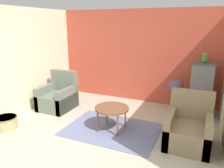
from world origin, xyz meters
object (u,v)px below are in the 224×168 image
(armchair_left, at_px, (58,97))
(wicker_basket, at_px, (6,122))
(parrot, at_px, (205,58))
(armchair_right, at_px, (188,130))
(coffee_table, at_px, (112,109))
(birdcage, at_px, (201,91))
(potted_plant, at_px, (176,91))

(armchair_left, bearing_deg, wicker_basket, -101.81)
(armchair_left, height_order, parrot, parrot)
(parrot, bearing_deg, armchair_right, -94.47)
(armchair_left, height_order, armchair_right, same)
(coffee_table, height_order, armchair_left, armchair_left)
(birdcage, height_order, parrot, parrot)
(coffee_table, height_order, armchair_right, armchair_right)
(armchair_right, xyz_separation_m, parrot, (0.11, 1.47, 1.09))
(armchair_left, height_order, wicker_basket, armchair_left)
(birdcage, bearing_deg, parrot, 90.00)
(wicker_basket, bearing_deg, armchair_right, 14.20)
(coffee_table, height_order, parrot, parrot)
(armchair_left, distance_m, parrot, 3.65)
(birdcage, bearing_deg, potted_plant, 174.50)
(armchair_left, xyz_separation_m, parrot, (3.34, 0.97, 1.09))
(armchair_right, height_order, wicker_basket, armchair_right)
(armchair_left, relative_size, potted_plant, 1.15)
(armchair_left, bearing_deg, coffee_table, -17.08)
(potted_plant, bearing_deg, armchair_left, -159.72)
(armchair_right, xyz_separation_m, potted_plant, (-0.45, 1.52, 0.24))
(potted_plant, height_order, wicker_basket, potted_plant)
(birdcage, height_order, wicker_basket, birdcage)
(potted_plant, bearing_deg, parrot, -5.29)
(coffee_table, relative_size, armchair_right, 0.74)
(coffee_table, bearing_deg, wicker_basket, -157.44)
(armchair_right, height_order, potted_plant, armchair_right)
(parrot, xyz_separation_m, wicker_basket, (-3.63, -2.36, -1.24))
(armchair_left, distance_m, wicker_basket, 1.42)
(armchair_right, relative_size, parrot, 3.84)
(parrot, distance_m, potted_plant, 1.02)
(armchair_right, distance_m, parrot, 1.83)
(birdcage, distance_m, wicker_basket, 4.36)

